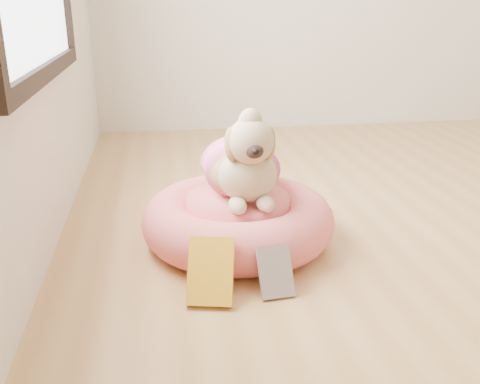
{
  "coord_description": "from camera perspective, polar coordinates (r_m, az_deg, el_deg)",
  "views": [
    {
      "loc": [
        -1.58,
        -1.66,
        0.92
      ],
      "look_at": [
        -1.29,
        0.22,
        0.23
      ],
      "focal_mm": 40.0,
      "sensor_mm": 36.0,
      "label": 1
    }
  ],
  "objects": [
    {
      "name": "dog",
      "position": [
        2.03,
        0.29,
        4.62
      ],
      "size": [
        0.37,
        0.52,
        0.38
      ],
      "primitive_type": null,
      "rotation": [
        0.0,
        0.0,
        0.03
      ],
      "color": "brown",
      "rests_on": "pet_bed"
    },
    {
      "name": "book_yellow",
      "position": [
        1.73,
        -3.15,
        -8.45
      ],
      "size": [
        0.18,
        0.18,
        0.19
      ],
      "primitive_type": "cube",
      "rotation": [
        -0.64,
        0.0,
        -0.22
      ],
      "color": "#FFFE1A",
      "rests_on": "floor"
    },
    {
      "name": "book_white",
      "position": [
        1.77,
        3.8,
        -8.5
      ],
      "size": [
        0.12,
        0.11,
        0.16
      ],
      "primitive_type": "cube",
      "rotation": [
        -0.52,
        0.0,
        0.1
      ],
      "color": "white",
      "rests_on": "floor"
    },
    {
      "name": "pet_bed",
      "position": [
        2.12,
        -0.21,
        -3.0
      ],
      "size": [
        0.76,
        0.76,
        0.19
      ],
      "color": "#EF635D",
      "rests_on": "floor"
    }
  ]
}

